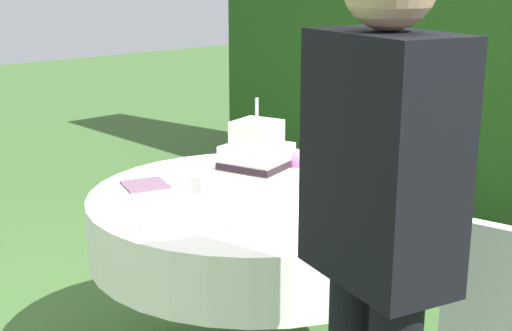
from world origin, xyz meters
TOP-DOWN VIEW (x-y plane):
  - cake_table at (0.00, 0.00)m, footprint 1.21×1.21m
  - wedding_cake at (-0.01, 0.03)m, footprint 0.36×0.36m
  - serving_plate_near at (-0.20, 0.29)m, footprint 0.10×0.10m
  - serving_plate_far at (-0.17, -0.28)m, footprint 0.12×0.12m
  - serving_plate_left at (0.21, -0.24)m, footprint 0.13×0.13m
  - serving_plate_right at (0.06, -0.48)m, footprint 0.10×0.10m
  - napkin_stack at (-0.35, -0.24)m, footprint 0.20×0.20m
  - standing_person at (0.89, -0.46)m, footprint 0.40×0.29m

SIDE VIEW (x-z plane):
  - cake_table at x=0.00m, z-range 0.26..1.00m
  - napkin_stack at x=-0.35m, z-range 0.75..0.76m
  - serving_plate_near at x=-0.20m, z-range 0.75..0.76m
  - serving_plate_far at x=-0.17m, z-range 0.75..0.76m
  - serving_plate_left at x=0.21m, z-range 0.75..0.76m
  - serving_plate_right at x=0.06m, z-range 0.75..0.76m
  - wedding_cake at x=-0.01m, z-range 0.67..1.01m
  - standing_person at x=0.89m, z-range 0.13..1.73m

